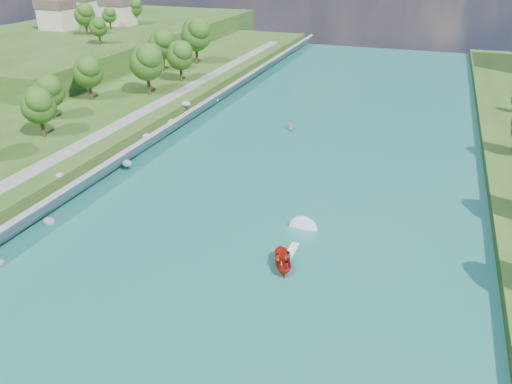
% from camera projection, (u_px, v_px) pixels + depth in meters
% --- Properties ---
extents(ground, '(260.00, 260.00, 0.00)m').
position_uv_depth(ground, '(217.00, 284.00, 51.76)').
color(ground, '#2D5119').
rests_on(ground, ground).
extents(river_water, '(55.00, 240.00, 0.10)m').
position_uv_depth(river_water, '(276.00, 201.00, 68.61)').
color(river_water, '#1B6767').
rests_on(river_water, ground).
extents(ridge_west, '(60.00, 120.00, 9.00)m').
position_uv_depth(ridge_west, '(96.00, 42.00, 154.85)').
color(ridge_west, '#2D5119').
rests_on(ridge_west, ground).
extents(riprap_bank, '(4.71, 236.00, 4.42)m').
position_uv_depth(riprap_bank, '(112.00, 165.00, 75.20)').
color(riprap_bank, slate).
rests_on(riprap_bank, ground).
extents(riverside_path, '(3.00, 200.00, 0.10)m').
position_uv_depth(riverside_path, '(76.00, 148.00, 76.89)').
color(riverside_path, gray).
rests_on(riverside_path, berm_west).
extents(ridge_houses, '(29.50, 29.50, 8.40)m').
position_uv_depth(ridge_houses, '(86.00, 10.00, 157.02)').
color(ridge_houses, beige).
rests_on(ridge_houses, ridge_west).
extents(trees_ridge, '(17.46, 39.40, 10.08)m').
position_uv_depth(trees_ridge, '(108.00, 15.00, 143.16)').
color(trees_ridge, '#2A4B14').
rests_on(trees_ridge, ridge_west).
extents(motorboat, '(3.60, 19.21, 2.05)m').
position_uv_depth(motorboat, '(286.00, 256.00, 54.83)').
color(motorboat, '#B4170E').
rests_on(motorboat, river_water).
extents(raft, '(3.18, 3.58, 1.71)m').
position_uv_depth(raft, '(290.00, 127.00, 95.12)').
color(raft, '#96999E').
rests_on(raft, river_water).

